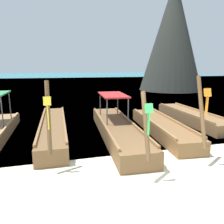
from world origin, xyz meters
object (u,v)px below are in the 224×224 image
Objects in this scene: longtail_boat_orange_ribbon at (162,127)px; longtail_boat_violet_ribbon at (191,117)px; longtail_boat_yellow_ribbon at (53,128)px; longtail_boat_green_ribbon at (117,129)px; karst_rock at (174,38)px.

longtail_boat_violet_ribbon is (2.51, 1.40, 0.00)m from longtail_boat_orange_ribbon.
longtail_boat_yellow_ribbon reaches higher than longtail_boat_green_ribbon.
karst_rock is (12.43, 16.84, 6.30)m from longtail_boat_green_ribbon.
longtail_boat_yellow_ribbon reaches higher than longtail_boat_violet_ribbon.
longtail_boat_green_ribbon is 21.86m from karst_rock.
longtail_boat_orange_ribbon is (4.79, -1.01, -0.01)m from longtail_boat_yellow_ribbon.
longtail_boat_violet_ribbon reaches higher than longtail_boat_green_ribbon.
karst_rock is (7.80, 15.53, 6.35)m from longtail_boat_violet_ribbon.
longtail_boat_yellow_ribbon is 0.96× the size of longtail_boat_green_ribbon.
longtail_boat_green_ribbon is 1.16× the size of longtail_boat_orange_ribbon.
longtail_boat_orange_ribbon reaches higher than longtail_boat_green_ribbon.
longtail_boat_yellow_ribbon is 1.12× the size of longtail_boat_orange_ribbon.
longtail_boat_yellow_ribbon is at bearing 161.06° from longtail_boat_green_ribbon.
longtail_boat_yellow_ribbon is 7.31m from longtail_boat_violet_ribbon.
longtail_boat_violet_ribbon is at bearing -116.69° from karst_rock.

